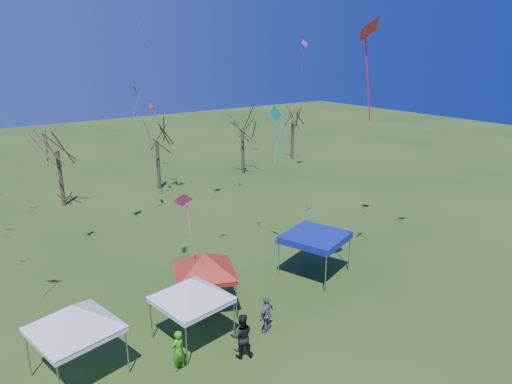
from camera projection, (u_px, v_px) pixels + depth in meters
ground at (262, 341)px, 20.30m from camera, size 140.00×140.00×0.00m
tree_2 at (54, 130)px, 35.94m from camera, size 3.71×3.71×8.18m
tree_3 at (155, 123)px, 40.43m from camera, size 3.59×3.59×7.91m
tree_4 at (243, 115)px, 45.61m from camera, size 3.58×3.58×7.89m
tree_5 at (293, 110)px, 51.97m from camera, size 3.39×3.39×7.46m
tent_white_west at (72, 310)px, 17.33m from camera, size 4.04×4.04×3.64m
tent_white_mid at (191, 283)px, 19.62m from camera, size 3.90×3.90×3.48m
tent_red at (204, 257)px, 21.96m from camera, size 3.69×3.69×3.51m
tent_blue at (315, 238)px, 25.61m from camera, size 4.00×4.00×2.48m
person_grey at (267, 315)px, 20.70m from camera, size 1.13×0.78×1.78m
person_green at (178, 350)px, 18.25m from camera, size 0.73×0.57×1.77m
person_dark at (242, 336)px, 19.00m from camera, size 1.19×1.08×1.98m
kite_11 at (134, 86)px, 31.11m from camera, size 1.09×1.50×3.08m
kite_17 at (276, 115)px, 25.18m from camera, size 0.61×1.03×3.20m
kite_19 at (142, 21)px, 32.95m from camera, size 0.62×0.87×2.29m
kite_5 at (368, 30)px, 19.09m from camera, size 1.58×1.27×4.44m
kite_22 at (152, 109)px, 36.70m from camera, size 1.05×1.07×2.88m
kite_1 at (183, 200)px, 20.31m from camera, size 0.99×0.73×2.01m
kite_12 at (305, 44)px, 42.24m from camera, size 0.90×0.63×2.69m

